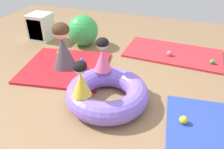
% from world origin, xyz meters
% --- Properties ---
extents(ground_plane, '(8.00, 8.00, 0.00)m').
position_xyz_m(ground_plane, '(0.00, 0.00, 0.00)').
color(ground_plane, '#93704C').
extents(gym_mat_far_right, '(1.85, 1.05, 0.04)m').
position_xyz_m(gym_mat_far_right, '(0.72, 1.84, 0.02)').
color(gym_mat_far_right, red).
rests_on(gym_mat_far_right, ground).
extents(gym_mat_near_left, '(1.57, 1.45, 0.04)m').
position_xyz_m(gym_mat_near_left, '(-0.99, 0.69, 0.02)').
color(gym_mat_near_left, red).
rests_on(gym_mat_near_left, ground).
extents(inflatable_cushion, '(1.12, 1.12, 0.30)m').
position_xyz_m(inflatable_cushion, '(0.01, 0.06, 0.15)').
color(inflatable_cushion, '#8466E0').
rests_on(inflatable_cushion, ground).
extents(child_in_pink, '(0.31, 0.31, 0.50)m').
position_xyz_m(child_in_pink, '(-0.17, 0.38, 0.54)').
color(child_in_pink, '#E5608E').
rests_on(child_in_pink, inflatable_cushion).
extents(child_in_yellow, '(0.29, 0.29, 0.46)m').
position_xyz_m(child_in_yellow, '(-0.20, -0.25, 0.52)').
color(child_in_yellow, yellow).
rests_on(child_in_yellow, inflatable_cushion).
extents(adult_seated, '(0.50, 0.50, 0.77)m').
position_xyz_m(adult_seated, '(-0.99, 0.69, 0.42)').
color(adult_seated, '#4C4751').
rests_on(adult_seated, gym_mat_near_left).
extents(play_ball_yellow, '(0.10, 0.10, 0.10)m').
position_xyz_m(play_ball_yellow, '(1.03, -0.07, 0.09)').
color(play_ball_yellow, yellow).
rests_on(play_ball_yellow, gym_mat_front).
extents(play_ball_pink, '(0.10, 0.10, 0.10)m').
position_xyz_m(play_ball_pink, '(0.67, 1.67, 0.09)').
color(play_ball_pink, pink).
rests_on(play_ball_pink, gym_mat_far_right).
extents(play_ball_green, '(0.08, 0.08, 0.08)m').
position_xyz_m(play_ball_green, '(1.42, 1.60, 0.08)').
color(play_ball_green, green).
rests_on(play_ball_green, gym_mat_far_right).
extents(play_ball_blue, '(0.08, 0.08, 0.08)m').
position_xyz_m(play_ball_blue, '(-0.78, 0.91, 0.08)').
color(play_ball_blue, blue).
rests_on(play_ball_blue, gym_mat_near_left).
extents(play_ball_orange, '(0.10, 0.10, 0.10)m').
position_xyz_m(play_ball_orange, '(-1.30, 1.03, 0.09)').
color(play_ball_orange, orange).
rests_on(play_ball_orange, gym_mat_near_left).
extents(exercise_ball_large, '(0.63, 0.63, 0.63)m').
position_xyz_m(exercise_ball_large, '(-1.10, 1.68, 0.31)').
color(exercise_ball_large, green).
rests_on(exercise_ball_large, ground).
extents(storage_cube, '(0.44, 0.44, 0.56)m').
position_xyz_m(storage_cube, '(-2.09, 1.63, 0.28)').
color(storage_cube, silver).
rests_on(storage_cube, ground).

